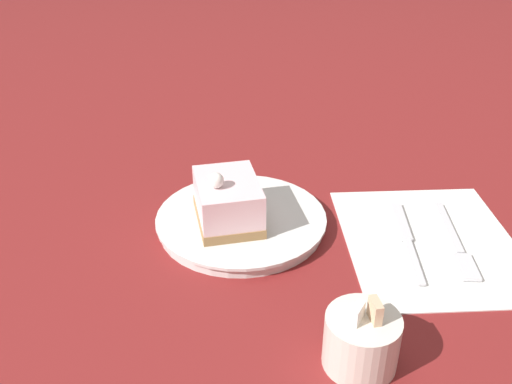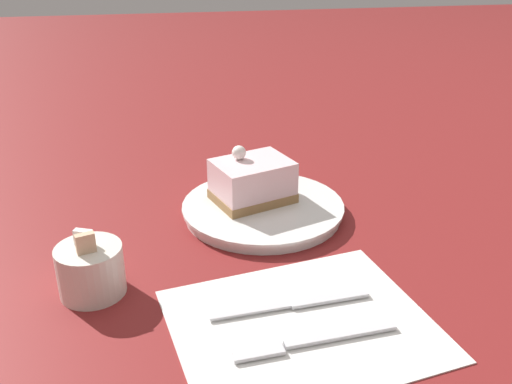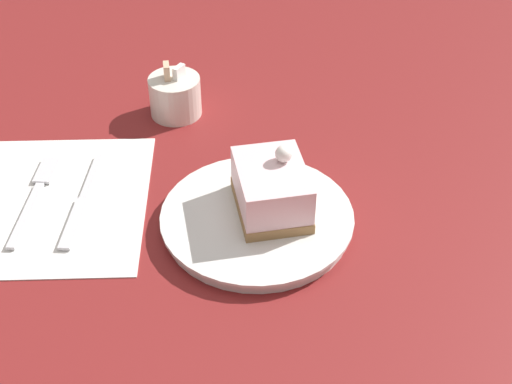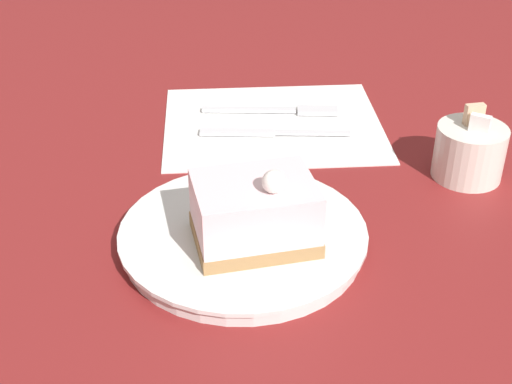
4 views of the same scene
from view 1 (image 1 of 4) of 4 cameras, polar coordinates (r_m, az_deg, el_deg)
The scene contains 7 objects.
ground_plane at distance 0.78m, azimuth -2.29°, elevation -2.39°, with size 4.00×4.00×0.00m, color maroon.
plate at distance 0.75m, azimuth -1.49°, elevation -2.88°, with size 0.22×0.22×0.02m.
cake_slice at distance 0.73m, azimuth -3.03°, elevation -0.90°, with size 0.11×0.12×0.08m.
napkin at distance 0.76m, azimuth 17.02°, elevation -4.77°, with size 0.26×0.29×0.00m.
fork at distance 0.76m, azimuth 19.45°, elevation -5.09°, with size 0.03×0.17×0.00m.
knife at distance 0.76m, azimuth 14.67°, elevation -3.97°, with size 0.03×0.18×0.00m.
sugar_bowl at distance 0.57m, azimuth 10.49°, elevation -14.38°, with size 0.07×0.07×0.08m.
Camera 1 is at (-0.11, 0.65, 0.43)m, focal length 40.00 mm.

